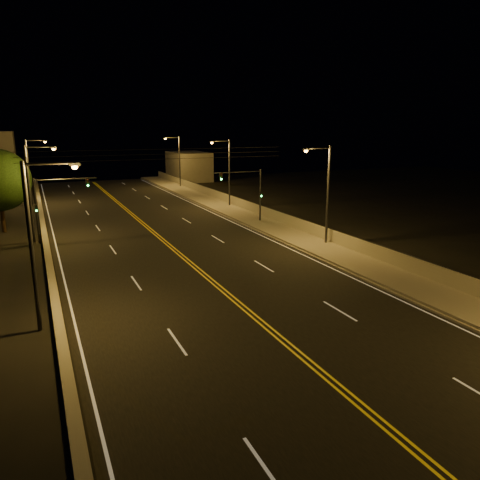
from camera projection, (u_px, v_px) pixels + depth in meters
name	position (u px, v px, depth m)	size (l,w,h in m)	color
ground	(424.00, 459.00, 13.88)	(160.00, 160.00, 0.00)	black
road	(201.00, 272.00, 31.65)	(18.00, 120.00, 0.02)	black
sidewalk	(334.00, 253.00, 35.87)	(3.60, 120.00, 0.30)	gray
curb	(313.00, 257.00, 35.15)	(0.14, 120.00, 0.15)	gray
parapet_wall	(352.00, 243.00, 36.36)	(0.30, 120.00, 1.00)	gray
jersey_barrier	(52.00, 285.00, 27.87)	(0.45, 120.00, 0.77)	gray
distant_building_right	(189.00, 166.00, 85.46)	(6.00, 10.00, 5.12)	slate
parapet_rail	(353.00, 236.00, 36.24)	(0.06, 0.06, 120.00)	black
lane_markings	(201.00, 272.00, 31.58)	(17.32, 116.00, 0.00)	silver
streetlight_1	(325.00, 189.00, 37.38)	(2.55, 0.28, 8.12)	#2D2D33
streetlight_2	(227.00, 168.00, 55.71)	(2.55, 0.28, 8.12)	#2D2D33
streetlight_3	(178.00, 158.00, 74.00)	(2.55, 0.28, 8.12)	#2D2D33
streetlight_4	(37.00, 234.00, 21.65)	(2.55, 0.28, 8.12)	#2D2D33
streetlight_5	(33.00, 187.00, 38.91)	(2.55, 0.28, 8.12)	#2D2D33
streetlight_6	(31.00, 167.00, 57.53)	(2.55, 0.28, 8.12)	#2D2D33
traffic_signal_right	(251.00, 189.00, 46.50)	(5.11, 0.31, 5.49)	#2D2D33
traffic_signal_left	(49.00, 201.00, 39.16)	(5.11, 0.31, 5.49)	#2D2D33
overhead_wires	(161.00, 154.00, 38.34)	(22.00, 0.03, 0.83)	black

